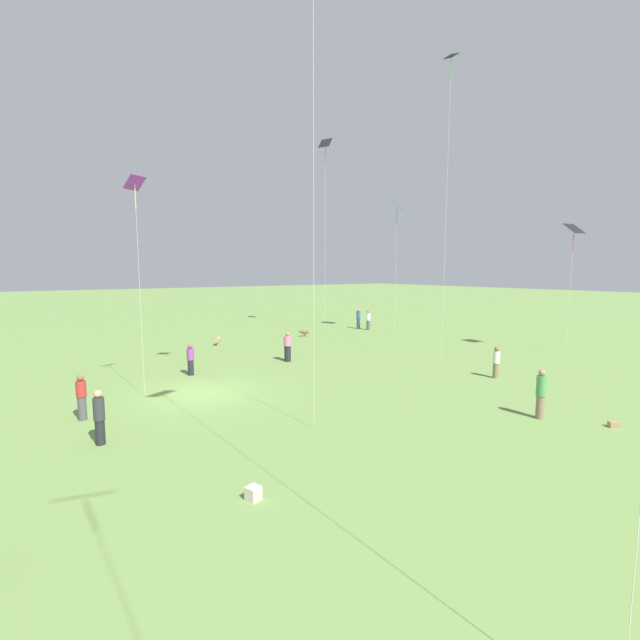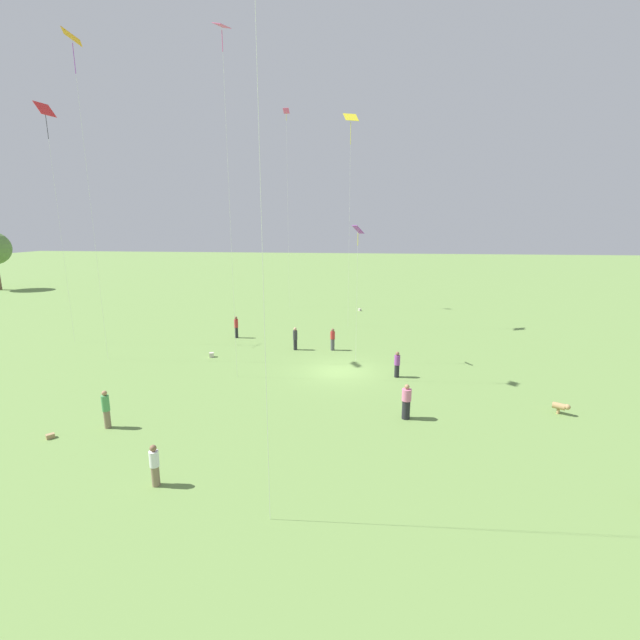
% 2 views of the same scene
% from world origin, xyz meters
% --- Properties ---
extents(ground_plane, '(240.00, 240.00, 0.00)m').
position_xyz_m(ground_plane, '(0.00, 0.00, 0.00)').
color(ground_plane, '#6B8E47').
extents(person_1, '(0.40, 0.40, 1.61)m').
position_xyz_m(person_1, '(-13.21, 5.70, 0.81)').
color(person_1, '#847056').
rests_on(person_1, ground_plane).
extents(person_2, '(0.39, 0.39, 1.80)m').
position_xyz_m(person_2, '(-19.52, -11.46, 0.90)').
color(person_2, '#4C4C51').
rests_on(person_2, ground_plane).
extents(person_3, '(0.56, 0.56, 1.77)m').
position_xyz_m(person_3, '(-6.53, -3.74, 0.86)').
color(person_3, '#232328').
rests_on(person_3, ground_plane).
extents(person_4, '(0.47, 0.47, 1.84)m').
position_xyz_m(person_4, '(-9.17, 10.17, 0.93)').
color(person_4, '#847056').
rests_on(person_4, ground_plane).
extents(person_5, '(0.48, 0.48, 1.86)m').
position_xyz_m(person_5, '(-19.32, -12.63, 0.94)').
color(person_5, '#333D5B').
rests_on(person_5, ground_plane).
extents(person_6, '(0.38, 0.38, 1.74)m').
position_xyz_m(person_6, '(4.51, 3.70, 0.88)').
color(person_6, '#232328').
rests_on(person_6, ground_plane).
extents(person_7, '(0.41, 0.41, 1.69)m').
position_xyz_m(person_7, '(4.73, 0.87, 0.85)').
color(person_7, '#4C4C51').
rests_on(person_7, ground_plane).
extents(person_8, '(0.50, 0.50, 1.64)m').
position_xyz_m(person_8, '(-0.66, -3.62, 0.82)').
color(person_8, '#232328').
rests_on(person_8, ground_plane).
extents(kite_1, '(1.11, 1.28, 16.99)m').
position_xyz_m(kite_1, '(-16.30, -13.77, 15.89)').
color(kite_1, black).
rests_on(kite_1, ground_plane).
extents(kite_2, '(0.69, 0.71, 17.58)m').
position_xyz_m(kite_2, '(-14.53, 1.16, 15.82)').
color(kite_2, black).
rests_on(kite_2, ground_plane).
extents(kite_3, '(1.19, 1.02, 8.38)m').
position_xyz_m(kite_3, '(-22.49, 4.65, 7.85)').
color(kite_3, black).
rests_on(kite_3, ground_plane).
extents(kite_4, '(0.92, 0.84, 9.25)m').
position_xyz_m(kite_4, '(2.20, -0.96, 8.58)').
color(kite_4, purple).
rests_on(kite_4, ground_plane).
extents(kite_8, '(1.56, 1.49, 11.36)m').
position_xyz_m(kite_8, '(-20.23, -8.77, 10.68)').
color(kite_8, blue).
rests_on(kite_8, ground_plane).
extents(dog_0, '(0.74, 0.30, 0.53)m').
position_xyz_m(dog_0, '(-12.59, -11.46, 0.36)').
color(dog_0, brown).
rests_on(dog_0, ground_plane).
extents(dog_1, '(0.62, 0.79, 0.60)m').
position_xyz_m(dog_1, '(-5.12, -11.48, 0.41)').
color(dog_1, tan).
rests_on(dog_1, ground_plane).
extents(picnic_bag_0, '(0.39, 0.39, 0.32)m').
position_xyz_m(picnic_bag_0, '(1.98, 9.35, 0.16)').
color(picnic_bag_0, beige).
rests_on(picnic_bag_0, ground_plane).
extents(picnic_bag_2, '(0.39, 0.38, 0.20)m').
position_xyz_m(picnic_bag_2, '(-10.43, 12.11, 0.10)').
color(picnic_bag_2, '#A58459').
rests_on(picnic_bag_2, ground_plane).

